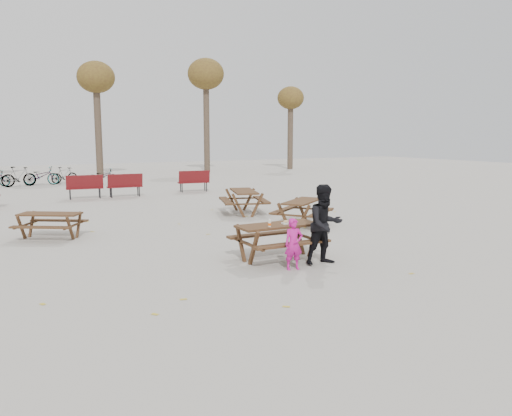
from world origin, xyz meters
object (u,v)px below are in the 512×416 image
picnic_table_north (50,226)px  picnic_table_far (244,202)px  adult (325,225)px  picnic_table_east (302,213)px  food_tray (286,223)px  main_picnic_table (278,233)px  soda_bottle (270,224)px  child (294,244)px

picnic_table_north → picnic_table_far: bearing=44.0°
adult → picnic_table_east: size_ratio=0.95×
food_tray → main_picnic_table: bearing=152.2°
food_tray → picnic_table_east: food_tray is taller
soda_bottle → picnic_table_north: size_ratio=0.11×
main_picnic_table → picnic_table_north: 6.28m
food_tray → picnic_table_east: size_ratio=0.10×
soda_bottle → adult: adult is taller
main_picnic_table → picnic_table_north: (-4.12, 4.73, -0.25)m
picnic_table_far → soda_bottle: bearing=175.0°
food_tray → picnic_table_far: size_ratio=0.10×
child → picnic_table_north: child is taller
picnic_table_north → picnic_table_far: (6.36, 1.33, 0.07)m
food_tray → adult: size_ratio=0.11×
child → picnic_table_east: (2.89, 4.05, -0.14)m
main_picnic_table → adult: 1.08m
main_picnic_table → picnic_table_far: 6.47m
soda_bottle → picnic_table_far: 6.79m
soda_bottle → picnic_table_north: bearing=127.6°
soda_bottle → picnic_table_north: 6.24m
main_picnic_table → picnic_table_north: main_picnic_table is taller
picnic_table_east → adult: bearing=-154.2°
food_tray → adult: 0.89m
picnic_table_east → picnic_table_north: bearing=130.5°
main_picnic_table → picnic_table_east: main_picnic_table is taller
main_picnic_table → adult: bearing=-51.4°
adult → child: bearing=-173.5°
soda_bottle → picnic_table_far: soda_bottle is taller
food_tray → picnic_table_far: 6.50m
adult → main_picnic_table: bearing=130.5°
soda_bottle → adult: 1.16m
child → adult: size_ratio=0.62×
food_tray → picnic_table_north: bearing=131.6°
main_picnic_table → picnic_table_far: bearing=69.7°
adult → soda_bottle: bearing=149.7°
food_tray → child: child is taller
child → picnic_table_far: child is taller
child → adult: adult is taller
soda_bottle → picnic_table_east: size_ratio=0.10×
main_picnic_table → adult: (0.66, -0.82, 0.25)m
adult → food_tray: bearing=125.9°
picnic_table_north → soda_bottle: bearing=-20.3°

